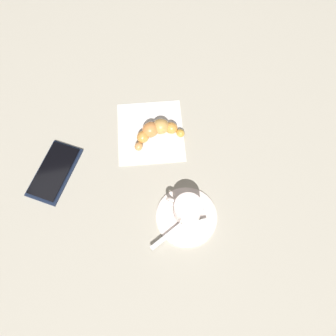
% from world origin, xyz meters
% --- Properties ---
extents(ground_plane, '(1.80, 1.80, 0.00)m').
position_xyz_m(ground_plane, '(0.00, 0.00, 0.00)').
color(ground_plane, '#ABA493').
extents(saucer, '(0.13, 0.13, 0.01)m').
position_xyz_m(saucer, '(-0.11, -0.04, 0.00)').
color(saucer, silver).
rests_on(saucer, ground).
extents(espresso_cup, '(0.06, 0.07, 0.05)m').
position_xyz_m(espresso_cup, '(-0.10, -0.04, 0.03)').
color(espresso_cup, silver).
rests_on(espresso_cup, saucer).
extents(teaspoon, '(0.07, 0.13, 0.01)m').
position_xyz_m(teaspoon, '(-0.12, -0.03, 0.01)').
color(teaspoon, silver).
rests_on(teaspoon, saucer).
extents(sugar_packet, '(0.02, 0.06, 0.01)m').
position_xyz_m(sugar_packet, '(-0.14, -0.05, 0.01)').
color(sugar_packet, white).
rests_on(sugar_packet, saucer).
extents(napkin, '(0.18, 0.17, 0.00)m').
position_xyz_m(napkin, '(0.11, -0.00, 0.00)').
color(napkin, silver).
rests_on(napkin, ground).
extents(croissant, '(0.07, 0.13, 0.04)m').
position_xyz_m(croissant, '(0.10, -0.01, 0.02)').
color(croissant, gold).
rests_on(croissant, napkin).
extents(cell_phone, '(0.16, 0.14, 0.01)m').
position_xyz_m(cell_phone, '(0.05, 0.23, 0.01)').
color(cell_phone, '#162035').
rests_on(cell_phone, ground).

